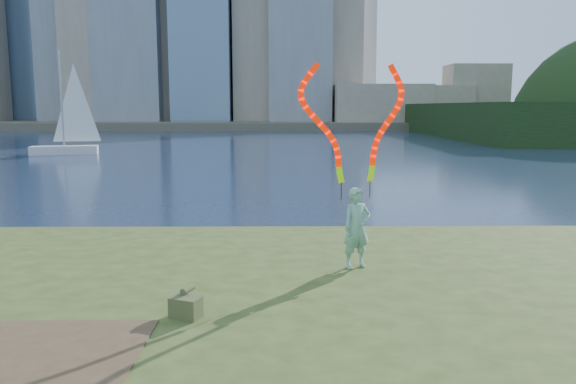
{
  "coord_description": "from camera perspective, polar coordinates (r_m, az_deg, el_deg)",
  "views": [
    {
      "loc": [
        1.02,
        -8.72,
        3.58
      ],
      "look_at": [
        1.12,
        1.0,
        2.1
      ],
      "focal_mm": 35.0,
      "sensor_mm": 36.0,
      "label": 1
    }
  ],
  "objects": [
    {
      "name": "ground",
      "position": [
        9.49,
        -6.94,
        -13.6
      ],
      "size": [
        320.0,
        320.0,
        0.0
      ],
      "primitive_type": "plane",
      "color": "#1A2742",
      "rests_on": "ground"
    },
    {
      "name": "grassy_knoll",
      "position": [
        7.27,
        -9.05,
        -17.95
      ],
      "size": [
        20.0,
        18.0,
        0.8
      ],
      "color": "#364518",
      "rests_on": "ground"
    },
    {
      "name": "far_shore",
      "position": [
        103.77,
        -1.2,
        7.01
      ],
      "size": [
        320.0,
        40.0,
        1.2
      ],
      "primitive_type": "cube",
      "color": "#514B3B",
      "rests_on": "ground"
    },
    {
      "name": "woman_with_ribbons",
      "position": [
        9.71,
        7.01,
        0.8
      ],
      "size": [
        1.83,
        0.75,
        3.82
      ],
      "rotation": [
        0.0,
        0.0,
        0.38
      ],
      "color": "#0F6D3D",
      "rests_on": "grassy_knoll"
    },
    {
      "name": "canvas_bag",
      "position": [
        7.75,
        -10.33,
        -11.31
      ],
      "size": [
        0.46,
        0.52,
        0.37
      ],
      "rotation": [
        0.0,
        0.0,
        -0.37
      ],
      "color": "#444C29",
      "rests_on": "grassy_knoll"
    },
    {
      "name": "sailboat",
      "position": [
        45.98,
        -21.5,
        5.26
      ],
      "size": [
        5.18,
        2.62,
        7.79
      ],
      "rotation": [
        0.0,
        0.0,
        0.23
      ],
      "color": "silver",
      "rests_on": "ground"
    }
  ]
}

